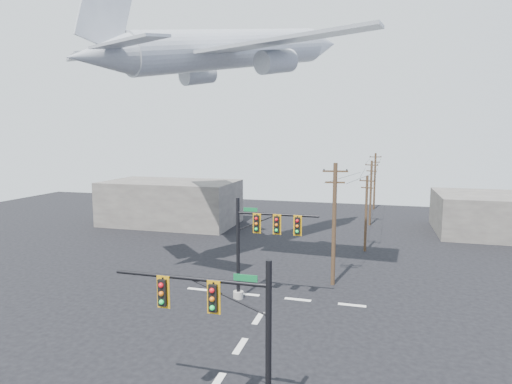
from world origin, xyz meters
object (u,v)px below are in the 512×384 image
(utility_pole_c, at_px, (371,192))
(airliner, at_px, (235,50))
(signal_mast_near, at_px, (233,338))
(utility_pole_a, at_px, (334,222))
(signal_mast_far, at_px, (257,244))
(utility_pole_b, at_px, (366,212))
(utility_pole_d, at_px, (375,180))

(utility_pole_c, height_order, airliner, airliner)
(airliner, bearing_deg, utility_pole_c, -0.02)
(signal_mast_near, height_order, utility_pole_a, utility_pole_a)
(signal_mast_far, height_order, utility_pole_b, utility_pole_b)
(utility_pole_c, distance_m, utility_pole_d, 13.55)
(signal_mast_far, xyz_separation_m, utility_pole_c, (7.77, 30.41, 0.35))
(utility_pole_a, height_order, utility_pole_c, utility_pole_a)
(signal_mast_far, xyz_separation_m, utility_pole_b, (7.45, 16.43, -0.08))
(signal_mast_far, distance_m, airliner, 18.75)
(utility_pole_a, xyz_separation_m, utility_pole_d, (3.12, 38.91, -0.35))
(utility_pole_a, bearing_deg, utility_pole_b, 71.63)
(signal_mast_far, bearing_deg, utility_pole_c, 75.67)
(signal_mast_near, distance_m, utility_pole_b, 30.49)
(signal_mast_near, bearing_deg, signal_mast_far, 101.37)
(utility_pole_c, relative_size, airliner, 0.31)
(utility_pole_a, distance_m, utility_pole_d, 39.04)
(utility_pole_b, relative_size, utility_pole_c, 0.91)
(utility_pole_a, xyz_separation_m, utility_pole_b, (2.32, 11.40, -1.04))
(utility_pole_a, xyz_separation_m, airliner, (-9.75, 4.04, 14.78))
(signal_mast_far, distance_m, utility_pole_a, 7.25)
(utility_pole_a, relative_size, airliner, 0.35)
(signal_mast_near, relative_size, utility_pole_b, 0.91)
(signal_mast_far, relative_size, utility_pole_b, 0.95)
(utility_pole_a, xyz_separation_m, utility_pole_c, (2.64, 25.37, -0.62))
(airliner, bearing_deg, utility_pole_d, 9.86)
(utility_pole_b, bearing_deg, airliner, -132.23)
(airliner, bearing_deg, signal_mast_far, -122.88)
(signal_mast_near, height_order, utility_pole_b, utility_pole_b)
(utility_pole_b, bearing_deg, signal_mast_far, -97.99)
(utility_pole_b, xyz_separation_m, utility_pole_c, (0.31, 13.98, 0.42))
(utility_pole_d, relative_size, airliner, 0.33)
(signal_mast_far, relative_size, utility_pole_c, 0.87)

